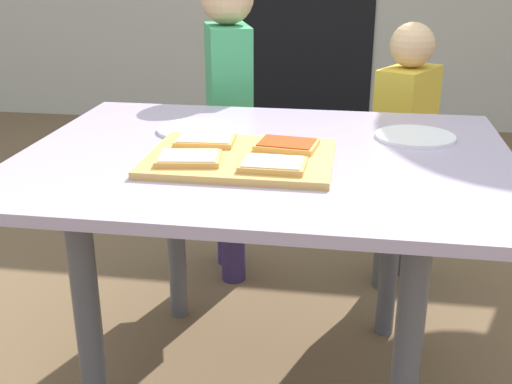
# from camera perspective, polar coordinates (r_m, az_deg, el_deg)

# --- Properties ---
(dining_table) EXTENTS (1.21, 0.93, 0.71)m
(dining_table) POSITION_cam_1_polar(r_m,az_deg,el_deg) (1.60, 0.86, 0.19)
(dining_table) COLOR #B19FBA
(dining_table) RESTS_ON ground
(cutting_board) EXTENTS (0.44, 0.33, 0.02)m
(cutting_board) POSITION_cam_1_polar(r_m,az_deg,el_deg) (1.50, -1.39, 3.09)
(cutting_board) COLOR #D6A150
(cutting_board) RESTS_ON dining_table
(pizza_slice_near_left) EXTENTS (0.16, 0.13, 0.02)m
(pizza_slice_near_left) POSITION_cam_1_polar(r_m,az_deg,el_deg) (1.45, -6.09, 3.06)
(pizza_slice_near_left) COLOR #DDA14F
(pizza_slice_near_left) RESTS_ON cutting_board
(pizza_slice_far_right) EXTENTS (0.16, 0.12, 0.02)m
(pizza_slice_far_right) POSITION_cam_1_polar(r_m,az_deg,el_deg) (1.55, 2.80, 4.29)
(pizza_slice_far_right) COLOR #DDA14F
(pizza_slice_far_right) RESTS_ON cutting_board
(pizza_slice_near_right) EXTENTS (0.15, 0.11, 0.02)m
(pizza_slice_near_right) POSITION_cam_1_polar(r_m,az_deg,el_deg) (1.40, 1.54, 2.51)
(pizza_slice_near_right) COLOR #DDA14F
(pizza_slice_near_right) RESTS_ON cutting_board
(pizza_slice_far_left) EXTENTS (0.15, 0.12, 0.02)m
(pizza_slice_far_left) POSITION_cam_1_polar(r_m,az_deg,el_deg) (1.60, -4.55, 4.76)
(pizza_slice_far_left) COLOR #DDA14F
(pizza_slice_far_left) RESTS_ON cutting_board
(plate_white_right) EXTENTS (0.21, 0.21, 0.01)m
(plate_white_right) POSITION_cam_1_polar(r_m,az_deg,el_deg) (1.74, 14.17, 4.88)
(plate_white_right) COLOR white
(plate_white_right) RESTS_ON dining_table
(plate_white_left) EXTENTS (0.21, 0.21, 0.01)m
(plate_white_left) POSITION_cam_1_polar(r_m,az_deg,el_deg) (1.76, -5.51, 5.64)
(plate_white_left) COLOR white
(plate_white_left) RESTS_ON dining_table
(child_left) EXTENTS (0.21, 0.27, 1.12)m
(child_left) POSITION_cam_1_polar(r_m,az_deg,el_deg) (2.28, -2.47, 7.69)
(child_left) COLOR #322551
(child_left) RESTS_ON ground
(child_right) EXTENTS (0.24, 0.28, 0.96)m
(child_right) POSITION_cam_1_polar(r_m,az_deg,el_deg) (2.31, 13.19, 4.23)
(child_right) COLOR #4B4E4E
(child_right) RESTS_ON ground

